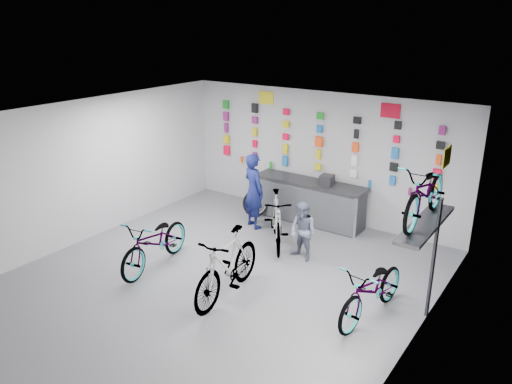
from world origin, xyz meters
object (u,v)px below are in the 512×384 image
Objects in this scene: counter at (309,202)px; clerk at (254,191)px; customer at (303,231)px; bike_right at (373,290)px; bike_center at (227,265)px; bike_service at (277,220)px; bike_left at (155,242)px.

counter is 1.56× the size of clerk.
bike_right is at bearing -18.32° from customer.
customer reaches higher than bike_center.
bike_center is 1.06× the size of bike_service.
customer is at bearing -64.66° from counter.
bike_left is at bearing -163.00° from bike_right.
clerk is 1.93m from customer.
customer is at bearing 178.63° from clerk.
bike_left is at bearing 104.72° from clerk.
clerk is (0.42, 2.68, 0.35)m from bike_left.
customer is (0.78, -0.28, 0.03)m from bike_service.
customer is at bearing 156.05° from bike_right.
bike_center is at bearing -87.71° from customer.
bike_right is 2.24m from customer.
bike_service is at bearing 174.53° from clerk.
bike_left reaches higher than bike_right.
clerk is (-0.95, 0.53, 0.30)m from bike_service.
customer reaches higher than bike_right.
clerk is 1.45× the size of customer.
bike_right is at bearing 1.25° from bike_left.
counter is at bearing 140.36° from bike_right.
bike_right is at bearing -63.56° from bike_service.
customer reaches higher than bike_service.
bike_left is (-1.32, -3.63, 0.03)m from counter.
bike_left is at bearing -109.90° from counter.
bike_center reaches higher than counter.
bike_center is at bearing -153.55° from bike_right.
counter is at bearing -109.41° from clerk.
customer reaches higher than counter.
bike_right is (2.75, -2.92, 0.00)m from counter.
customer is at bearing 32.19° from bike_left.
bike_center reaches higher than bike_left.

